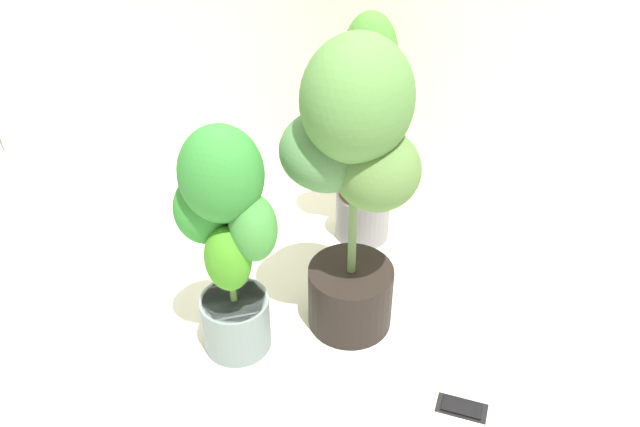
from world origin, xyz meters
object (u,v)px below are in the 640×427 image
potted_plant_front_left (226,234)px  potted_plant_back_center (367,125)px  potted_plant_center (354,168)px  cell_phone (462,407)px

potted_plant_front_left → potted_plant_back_center: potted_plant_back_center is taller
potted_plant_center → cell_phone: 0.75m
potted_plant_front_left → potted_plant_back_center: size_ratio=0.90×
potted_plant_front_left → cell_phone: potted_plant_front_left is taller
cell_phone → potted_plant_center: bearing=60.0°
potted_plant_front_left → potted_plant_center: 0.40m
potted_plant_front_left → potted_plant_center: bearing=24.3°
potted_plant_center → potted_plant_front_left: bearing=-155.7°
potted_plant_back_center → cell_phone: (0.35, -0.75, -0.47)m
potted_plant_back_center → potted_plant_center: 0.46m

